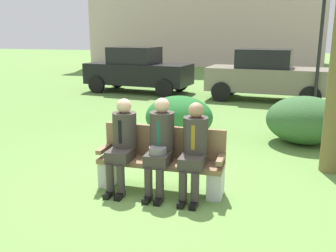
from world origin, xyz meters
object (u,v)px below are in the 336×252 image
Objects in this scene: seated_man_left at (123,140)px; seated_man_middle at (160,142)px; street_lamp at (321,31)px; parked_car_near at (138,70)px; parked_car_far at (267,75)px; park_bench at (161,161)px; shrub_near_bench at (179,117)px; seated_man_right at (194,146)px; shrub_mid_lawn at (305,120)px.

seated_man_left is 0.56m from seated_man_middle.
street_lamp is at bearing 65.27° from seated_man_left.
parked_car_near reaches higher than seated_man_middle.
seated_man_left is 0.35× the size of street_lamp.
street_lamp is at bearing -35.43° from parked_car_far.
shrub_near_bench is at bearing 98.82° from park_bench.
parked_car_far is (0.75, 8.04, 0.11)m from seated_man_right.
seated_man_right is at bearing -0.02° from seated_man_left.
parked_car_far is 2.27m from street_lamp.
seated_man_right reaches higher than shrub_mid_lawn.
seated_man_right is 3.53m from shrub_mid_lawn.
seated_man_middle is 0.47m from seated_man_right.
seated_man_middle is 0.33× the size of parked_car_near.
seated_man_middle is 1.03× the size of seated_man_right.
parked_car_far is (1.22, 8.04, 0.10)m from seated_man_middle.
seated_man_middle is 7.66m from street_lamp.
seated_man_right reaches higher than shrub_near_bench.
parked_car_far is at bearing 81.34° from seated_man_middle.
seated_man_right is at bearing -72.06° from shrub_near_bench.
parked_car_far reaches higher than seated_man_left.
street_lamp reaches higher than park_bench.
seated_man_left is 0.32× the size of parked_car_near.
shrub_near_bench is 0.36× the size of parked_car_far.
seated_man_left reaches higher than park_bench.
shrub_near_bench is at bearing -107.71° from parked_car_far.
seated_man_left is at bearing -114.73° from street_lamp.
seated_man_middle is at bearing -110.86° from street_lamp.
seated_man_middle reaches higher than shrub_mid_lawn.
shrub_near_bench is 0.39× the size of street_lamp.
park_bench is 1.16× the size of shrub_mid_lawn.
seated_man_middle is at bearing -0.23° from seated_man_left.
park_bench and shrub_near_bench have the same top height.
shrub_mid_lawn is 7.80m from parked_car_near.
parked_car_far is at bearing 72.29° from shrub_near_bench.
seated_man_right is 7.51m from street_lamp.
shrub_near_bench is 0.36× the size of parked_car_near.
park_bench is 0.44× the size of parked_car_near.
seated_man_right is at bearing -95.33° from parked_car_far.
shrub_mid_lawn is 0.42× the size of street_lamp.
parked_car_near reaches higher than shrub_mid_lawn.
shrub_near_bench is 5.49m from parked_car_far.
seated_man_left is 4.12m from shrub_mid_lawn.
seated_man_middle is 9.23m from parked_car_near.
street_lamp is (1.45, -1.03, 1.42)m from parked_car_far.
shrub_mid_lawn is 5.01m from parked_car_far.
parked_car_near is (-3.46, 8.42, 0.42)m from park_bench.
park_bench is 3.68m from shrub_mid_lawn.
shrub_mid_lawn is (2.11, 3.12, -0.26)m from seated_man_middle.
shrub_near_bench is 2.57m from shrub_mid_lawn.
seated_man_middle is at bearing -67.85° from parked_car_near.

